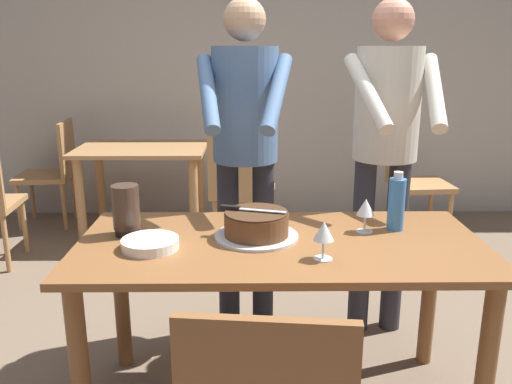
% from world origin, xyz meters
% --- Properties ---
extents(back_wall, '(10.00, 0.12, 2.70)m').
position_xyz_m(back_wall, '(0.00, 2.80, 1.35)').
color(back_wall, '#BCB7AD').
rests_on(back_wall, ground_plane).
extents(main_dining_table, '(1.61, 0.77, 0.75)m').
position_xyz_m(main_dining_table, '(0.00, 0.00, 0.63)').
color(main_dining_table, brown).
rests_on(main_dining_table, ground_plane).
extents(cake_on_platter, '(0.34, 0.34, 0.11)m').
position_xyz_m(cake_on_platter, '(-0.10, 0.04, 0.80)').
color(cake_on_platter, silver).
rests_on(cake_on_platter, main_dining_table).
extents(cake_knife, '(0.27, 0.09, 0.02)m').
position_xyz_m(cake_knife, '(-0.16, 0.06, 0.87)').
color(cake_knife, silver).
rests_on(cake_knife, cake_on_platter).
extents(plate_stack, '(0.22, 0.22, 0.04)m').
position_xyz_m(plate_stack, '(-0.50, -0.08, 0.77)').
color(plate_stack, white).
rests_on(plate_stack, main_dining_table).
extents(wine_glass_near, '(0.08, 0.08, 0.14)m').
position_xyz_m(wine_glass_near, '(0.36, 0.10, 0.85)').
color(wine_glass_near, silver).
rests_on(wine_glass_near, main_dining_table).
extents(wine_glass_far, '(0.08, 0.08, 0.14)m').
position_xyz_m(wine_glass_far, '(0.14, -0.19, 0.85)').
color(wine_glass_far, silver).
rests_on(wine_glass_far, main_dining_table).
extents(water_bottle, '(0.07, 0.07, 0.25)m').
position_xyz_m(water_bottle, '(0.49, 0.14, 0.86)').
color(water_bottle, '#387AC6').
rests_on(water_bottle, main_dining_table).
extents(hurricane_lamp, '(0.11, 0.11, 0.21)m').
position_xyz_m(hurricane_lamp, '(-0.62, 0.08, 0.86)').
color(hurricane_lamp, black).
rests_on(hurricane_lamp, main_dining_table).
extents(person_cutting_cake, '(0.47, 0.56, 1.72)m').
position_xyz_m(person_cutting_cake, '(-0.14, 0.60, 1.08)').
color(person_cutting_cake, '#2D2D38').
rests_on(person_cutting_cake, ground_plane).
extents(person_standing_beside, '(0.47, 0.56, 1.72)m').
position_xyz_m(person_standing_beside, '(0.56, 0.63, 1.08)').
color(person_standing_beside, '#2D2D38').
rests_on(person_standing_beside, ground_plane).
extents(background_table, '(1.00, 0.70, 0.74)m').
position_xyz_m(background_table, '(-0.97, 2.10, 0.58)').
color(background_table, tan).
rests_on(background_table, ground_plane).
extents(background_chair_0, '(0.51, 0.51, 0.90)m').
position_xyz_m(background_chair_0, '(-0.19, 1.83, 0.49)').
color(background_chair_0, tan).
rests_on(background_chair_0, ground_plane).
extents(background_chair_2, '(0.47, 0.47, 0.90)m').
position_xyz_m(background_chair_2, '(1.17, 2.09, 0.49)').
color(background_chair_2, tan).
rests_on(background_chair_2, ground_plane).
extents(background_chair_3, '(0.48, 0.48, 0.90)m').
position_xyz_m(background_chair_3, '(-1.80, 2.43, 0.49)').
color(background_chair_3, tan).
rests_on(background_chair_3, ground_plane).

